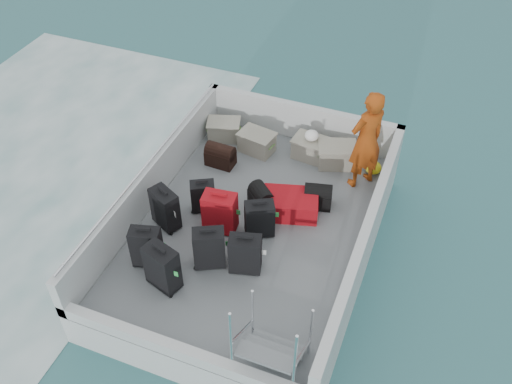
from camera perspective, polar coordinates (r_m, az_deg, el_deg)
ground at (r=9.32m, az=-0.35°, el=-6.05°), size 160.00×160.00×0.00m
wake_foam at (r=11.48m, az=-23.20°, el=1.06°), size 10.00×10.00×0.00m
ferry_hull at (r=9.09m, az=-0.36°, el=-4.80°), size 3.60×5.00×0.60m
deck at (r=8.87m, az=-0.37°, el=-3.45°), size 3.30×4.70×0.02m
deck_fittings at (r=8.30m, az=1.03°, el=-3.75°), size 3.60×5.00×0.90m
suitcase_0 at (r=8.26m, az=-10.89°, el=-5.47°), size 0.48×0.35×0.66m
suitcase_1 at (r=8.75m, az=-9.07°, el=-1.69°), size 0.52×0.43×0.67m
suitcase_2 at (r=8.97m, az=-5.32°, el=-0.47°), size 0.44×0.38×0.55m
suitcase_3 at (r=7.94m, az=-9.35°, el=-7.51°), size 0.53×0.41×0.72m
suitcase_4 at (r=8.13m, az=-4.70°, el=-5.66°), size 0.52×0.44×0.66m
suitcase_5 at (r=8.59m, az=-3.62°, el=-2.10°), size 0.53×0.36×0.69m
suitcase_6 at (r=8.05m, az=-1.09°, el=-6.26°), size 0.51×0.38×0.63m
suitcase_7 at (r=8.53m, az=0.36°, el=-2.77°), size 0.50×0.43×0.61m
suitcase_8 at (r=8.97m, az=3.45°, el=-1.25°), size 0.98×0.78×0.34m
duffel_0 at (r=9.87m, az=-3.58°, el=3.53°), size 0.50×0.32×0.32m
duffel_1 at (r=9.05m, az=0.51°, el=-0.74°), size 0.50×0.49×0.32m
duffel_2 at (r=9.13m, az=6.18°, el=-0.58°), size 0.49×0.39×0.32m
crate_0 at (r=10.45m, az=-3.23°, el=6.16°), size 0.64×0.53×0.33m
crate_1 at (r=10.13m, az=0.08°, el=4.94°), size 0.64×0.50×0.35m
crate_2 at (r=10.04m, az=5.48°, el=4.30°), size 0.62×0.46×0.35m
crate_3 at (r=9.93m, az=8.06°, el=3.61°), size 0.72×0.61×0.37m
yellow_bag at (r=9.91m, az=11.65°, el=2.40°), size 0.28×0.26×0.22m
white_bag at (r=9.88m, az=5.58°, el=5.51°), size 0.24×0.24×0.18m
passenger at (r=9.20m, az=10.97°, el=5.11°), size 0.74×0.77×1.76m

